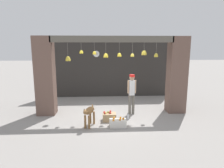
{
  "coord_description": "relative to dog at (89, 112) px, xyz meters",
  "views": [
    {
      "loc": [
        -0.45,
        -7.49,
        2.69
      ],
      "look_at": [
        0.0,
        0.44,
        1.16
      ],
      "focal_mm": 32.0,
      "sensor_mm": 36.0,
      "label": 1
    }
  ],
  "objects": [
    {
      "name": "ground_plane",
      "position": [
        0.85,
        1.09,
        -0.49
      ],
      "size": [
        60.0,
        60.0,
        0.0
      ],
      "primitive_type": "plane",
      "color": "gray"
    },
    {
      "name": "water_bottle",
      "position": [
        1.39,
        0.58,
        -0.39
      ],
      "size": [
        0.07,
        0.07,
        0.23
      ],
      "color": "silver",
      "rests_on": "ground_plane"
    },
    {
      "name": "shop_pillar_left",
      "position": [
        -1.76,
        1.39,
        1.03
      ],
      "size": [
        0.7,
        0.6,
        3.05
      ],
      "primitive_type": "cube",
      "color": "brown",
      "rests_on": "ground_plane"
    },
    {
      "name": "storefront_awning",
      "position": [
        0.84,
        1.21,
        2.38
      ],
      "size": [
        4.62,
        0.28,
        0.95
      ],
      "color": "#5B564C"
    },
    {
      "name": "fruit_crate_oranges",
      "position": [
        0.96,
        -0.08,
        -0.36
      ],
      "size": [
        0.56,
        0.33,
        0.31
      ],
      "color": "silver",
      "rests_on": "ground_plane"
    },
    {
      "name": "dog",
      "position": [
        0.0,
        0.0,
        0.0
      ],
      "size": [
        0.42,
        0.82,
        0.72
      ],
      "rotation": [
        0.0,
        0.0,
        -1.91
      ],
      "color": "olive",
      "rests_on": "ground_plane"
    },
    {
      "name": "shop_pillar_right",
      "position": [
        3.46,
        1.39,
        1.03
      ],
      "size": [
        0.7,
        0.6,
        3.05
      ],
      "primitive_type": "cube",
      "color": "brown",
      "rests_on": "ground_plane"
    },
    {
      "name": "shopkeeper",
      "position": [
        1.61,
        1.15,
        0.44
      ],
      "size": [
        0.34,
        0.27,
        1.59
      ],
      "rotation": [
        0.0,
        0.0,
        3.21
      ],
      "color": "#6B665B",
      "rests_on": "ground_plane"
    },
    {
      "name": "fruit_crate_apples",
      "position": [
        0.69,
        0.49,
        -0.34
      ],
      "size": [
        0.48,
        0.37,
        0.35
      ],
      "color": "tan",
      "rests_on": "ground_plane"
    },
    {
      "name": "wall_clock",
      "position": [
        0.18,
        4.01,
        1.78
      ],
      "size": [
        0.34,
        0.03,
        0.34
      ],
      "color": "black"
    },
    {
      "name": "shop_back_wall",
      "position": [
        0.85,
        4.08,
        1.03
      ],
      "size": [
        6.52,
        0.12,
        3.05
      ],
      "primitive_type": "cube",
      "color": "#2D2B28",
      "rests_on": "ground_plane"
    }
  ]
}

